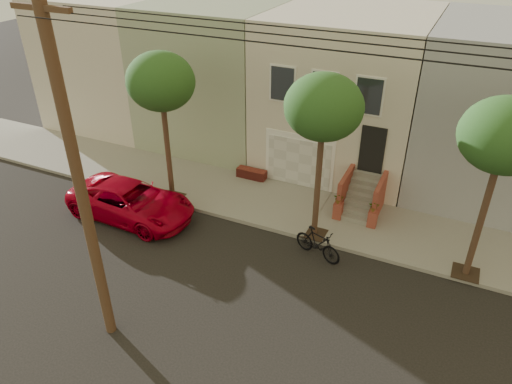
% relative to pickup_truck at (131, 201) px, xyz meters
% --- Properties ---
extents(ground, '(90.00, 90.00, 0.00)m').
position_rel_pickup_truck_xyz_m(ground, '(6.25, -2.09, -0.74)').
color(ground, black).
rests_on(ground, ground).
extents(sidewalk, '(40.00, 3.70, 0.15)m').
position_rel_pickup_truck_xyz_m(sidewalk, '(6.25, 3.26, -0.67)').
color(sidewalk, gray).
rests_on(sidewalk, ground).
extents(house_row, '(33.10, 11.70, 7.00)m').
position_rel_pickup_truck_xyz_m(house_row, '(6.25, 9.10, 2.90)').
color(house_row, '#BAB49F').
rests_on(house_row, sidewalk).
extents(tree_left, '(2.70, 2.57, 6.30)m').
position_rel_pickup_truck_xyz_m(tree_left, '(0.75, 1.81, 4.52)').
color(tree_left, '#2D2116').
rests_on(tree_left, sidewalk).
extents(tree_mid, '(2.70, 2.57, 6.30)m').
position_rel_pickup_truck_xyz_m(tree_mid, '(7.25, 1.81, 4.52)').
color(tree_mid, '#2D2116').
rests_on(tree_mid, sidewalk).
extents(tree_right, '(2.70, 2.57, 6.30)m').
position_rel_pickup_truck_xyz_m(tree_right, '(12.75, 1.81, 4.52)').
color(tree_right, '#2D2116').
rests_on(tree_right, sidewalk).
extents(pickup_truck, '(5.40, 2.61, 1.48)m').
position_rel_pickup_truck_xyz_m(pickup_truck, '(0.00, 0.00, 0.00)').
color(pickup_truck, '#AB0019').
rests_on(pickup_truck, ground).
extents(motorcycle, '(2.02, 1.13, 1.17)m').
position_rel_pickup_truck_xyz_m(motorcycle, '(7.75, 0.69, -0.16)').
color(motorcycle, black).
rests_on(motorcycle, ground).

